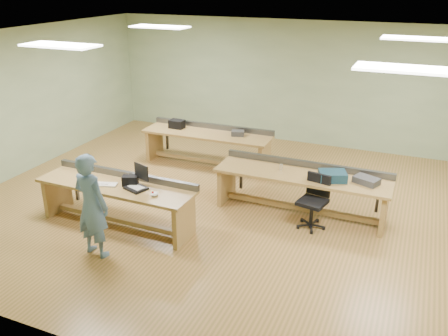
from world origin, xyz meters
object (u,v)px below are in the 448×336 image
Objects in this scene: workbench_front at (117,195)px; parts_bin_teal at (333,176)px; laptop_base at (136,188)px; task_chair at (313,209)px; drinks_can at (281,167)px; parts_bin_grey at (367,180)px; person at (92,206)px; camera_bag at (130,181)px; workbench_back at (208,141)px; mug at (315,176)px; workbench_mid at (302,183)px.

parts_bin_teal reaches higher than workbench_front.
task_chair reaches higher than laptop_base.
parts_bin_teal is 4.17× the size of drinks_can.
laptop_base is 3.28m from parts_bin_teal.
parts_bin_grey reaches higher than drinks_can.
camera_bag is at bearing -83.46° from person.
mug is (2.74, -1.59, 0.24)m from workbench_back.
workbench_back is at bearing -81.65° from person.
task_chair is (3.05, 1.20, -0.22)m from workbench_front.
mug is (2.76, 2.44, -0.02)m from person.
person is 4.42m from parts_bin_grey.
parts_bin_grey reaches higher than mug.
task_chair is 2.04× the size of parts_bin_teal.
workbench_mid is 2.97m from camera_bag.
workbench_mid is 12.30× the size of camera_bag.
mug is at bearing 115.85° from task_chair.
workbench_mid is 3.61m from person.
workbench_mid is at bearing -125.92° from person.
workbench_front is 1.70× the size of person.
workbench_front is 0.47m from laptop_base.
laptop_base is (0.42, -0.05, 0.21)m from workbench_front.
task_chair is at bearing -35.08° from workbench_back.
person is 15.23× the size of drinks_can.
laptop_base is 1.35× the size of camera_bag.
workbench_back reaches higher than laptop_base.
parts_bin_grey is at bearing 24.25° from workbench_front.
workbench_back is (0.23, 3.10, 0.00)m from workbench_front.
drinks_can is at bearing -35.61° from workbench_back.
parts_bin_teal is at bearing -9.73° from workbench_mid.
task_chair is at bearing 1.51° from camera_bag.
task_chair is 0.57m from mug.
parts_bin_grey is at bearing 41.81° from task_chair.
workbench_mid is 0.36m from mug.
drinks_can is (2.10, 1.61, -0.03)m from camera_bag.
workbench_back is 26.85× the size of drinks_can.
workbench_front is 6.97× the size of parts_bin_grey.
laptop_base is 2.57m from drinks_can.
laptop_base is 3.00m from mug.
workbench_front is at bearing -154.63° from parts_bin_teal.
person is (0.21, -0.92, 0.26)m from workbench_front.
laptop_base is at bearing -153.59° from parts_bin_grey.
laptop_base is (-2.32, -1.70, 0.21)m from workbench_mid.
mug is at bearing 7.43° from camera_bag.
parts_bin_teal is at bearing -170.98° from parts_bin_grey.
parts_bin_teal is (2.86, 1.60, 0.06)m from laptop_base.
parts_bin_teal is at bearing 70.22° from task_chair.
camera_bag reaches higher than workbench_back.
workbench_front is at bearing -68.32° from person.
parts_bin_teal is 0.55m from parts_bin_grey.
workbench_mid reaches higher than mug.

